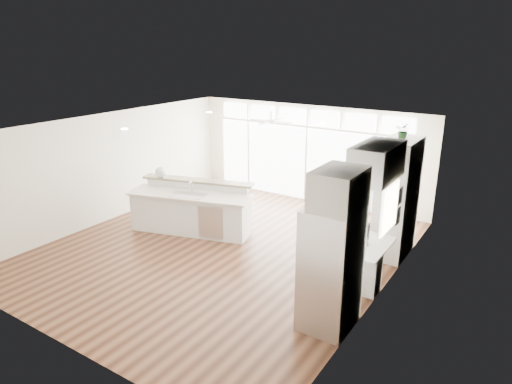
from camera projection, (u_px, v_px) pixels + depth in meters
The scene contains 24 objects.
floor at pixel (224, 249), 10.05m from camera, with size 7.00×8.00×0.02m, color #402113.
ceiling at pixel (221, 127), 9.20m from camera, with size 7.00×8.00×0.02m, color white.
wall_back at pixel (308, 153), 12.81m from camera, with size 7.00×0.04×2.70m, color white.
wall_front at pixel (51, 264), 6.44m from camera, with size 7.00×0.04×2.70m, color white.
wall_left at pixel (111, 167), 11.44m from camera, with size 0.04×8.00×2.70m, color white.
wall_right at pixel (385, 225), 7.82m from camera, with size 0.04×8.00×2.70m, color white.
glass_wall at pixel (307, 164), 12.86m from camera, with size 5.80×0.06×2.08m, color white.
transom_row at pixel (308, 117), 12.44m from camera, with size 5.90×0.06×0.40m, color white.
desk_window at pixel (389, 208), 8.01m from camera, with size 0.04×0.85×0.85m, color white.
ceiling_fan at pixel (271, 117), 11.76m from camera, with size 1.16×1.16×0.32m, color white.
recessed_lights at pixel (226, 126), 9.37m from camera, with size 3.40×3.00×0.02m, color white.
oven_cabinet at pixel (397, 198), 9.45m from camera, with size 0.64×1.20×2.50m, color white.
desk_nook at pixel (366, 263), 8.55m from camera, with size 0.72×1.30×0.76m, color white.
upper_cabinets at pixel (377, 162), 7.91m from camera, with size 0.64×1.30×0.64m, color white.
refrigerator at pixel (331, 268), 7.05m from camera, with size 0.76×0.90×2.00m, color silver.
fridge_cabinet at pixel (339, 189), 6.61m from camera, with size 0.64×0.90×0.60m, color white.
framed_photos at pixel (399, 206), 8.55m from camera, with size 0.06×0.22×0.80m, color black.
kitchen_island at pixel (190, 209), 10.77m from camera, with size 2.93×1.10×1.16m, color white.
rug at pixel (333, 268), 9.19m from camera, with size 0.79×0.57×0.01m, color #331B10.
office_chair at pixel (321, 244), 9.17m from camera, with size 0.49×0.45×0.93m, color black.
fishbowl at pixel (161, 172), 11.17m from camera, with size 0.26×0.26×0.26m, color silver.
monitor at pixel (364, 235), 8.42m from camera, with size 0.07×0.44×0.36m, color black.
keyboard at pixel (355, 241), 8.56m from camera, with size 0.13×0.35×0.02m, color white.
potted_plant at pixel (403, 132), 9.02m from camera, with size 0.29×0.32×0.25m, color #2E6129.
Camera 1 is at (5.59, -7.28, 4.34)m, focal length 32.00 mm.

